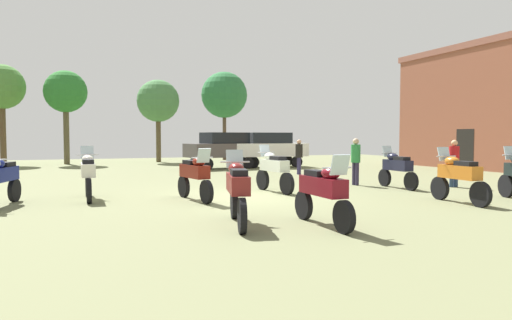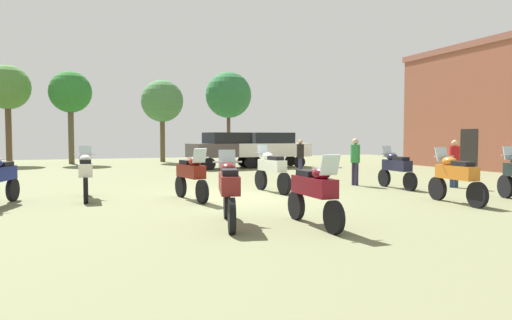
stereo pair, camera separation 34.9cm
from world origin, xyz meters
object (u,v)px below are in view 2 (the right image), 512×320
person_3 (454,160)px  tree_5 (70,93)px  motorcycle_5 (191,175)px  person_2 (355,158)px  motorcycle_13 (0,178)px  motorcycle_10 (314,191)px  motorcycle_1 (272,169)px  motorcycle_4 (456,176)px  car_2 (271,147)px  motorcycle_6 (86,173)px  tree_2 (228,95)px  car_1 (227,147)px  motorcycle_2 (396,168)px  motorcycle_9 (229,189)px  tree_1 (162,102)px  person_1 (300,154)px  tree_6 (7,88)px

person_3 → tree_5: 23.76m
motorcycle_5 → person_2: bearing=-174.4°
motorcycle_13 → tree_5: 19.26m
motorcycle_5 → motorcycle_10: motorcycle_5 is taller
motorcycle_1 → tree_5: (-6.38, 18.67, 3.84)m
person_3 → motorcycle_4: bearing=57.3°
motorcycle_1 → car_2: size_ratio=0.49×
motorcycle_6 → motorcycle_13: bearing=-167.6°
motorcycle_1 → tree_2: tree_2 is taller
motorcycle_10 → car_1: bearing=-101.1°
motorcycle_5 → tree_2: size_ratio=0.33×
motorcycle_2 → motorcycle_4: bearing=-100.7°
motorcycle_2 → motorcycle_5: (-7.21, -0.43, 0.01)m
motorcycle_9 → car_1: 16.76m
motorcycle_1 → tree_1: size_ratio=0.38×
motorcycle_5 → motorcycle_10: (1.46, -4.57, -0.01)m
motorcycle_5 → person_2: 6.72m
motorcycle_5 → motorcycle_6: size_ratio=0.95×
motorcycle_9 → car_2: (7.45, 15.97, 0.43)m
person_1 → tree_6: bearing=-124.4°
motorcycle_2 → car_2: car_2 is taller
motorcycle_13 → motorcycle_4: bearing=176.2°
car_1 → tree_5: tree_5 is taller
tree_1 → motorcycle_4: bearing=-80.0°
tree_1 → tree_5: 5.95m
motorcycle_9 → tree_6: (-7.18, 24.25, 4.08)m
car_1 → tree_6: size_ratio=0.73×
person_3 → tree_5: size_ratio=0.28×
motorcycle_1 → car_2: bearing=60.5°
motorcycle_9 → motorcycle_2: bearing=44.0°
motorcycle_1 → motorcycle_4: motorcycle_1 is taller
person_2 → tree_1: size_ratio=0.30×
motorcycle_6 → motorcycle_2: bearing=-4.5°
motorcycle_1 → tree_5: 20.10m
motorcycle_6 → car_1: car_1 is taller
motorcycle_2 → motorcycle_6: bearing=176.9°
motorcycle_13 → car_1: bearing=-114.8°
motorcycle_6 → tree_5: size_ratio=0.38×
person_1 → person_3: size_ratio=0.98×
car_1 → tree_2: bearing=-29.3°
person_3 → tree_1: size_ratio=0.29×
person_2 → person_3: (2.85, -1.82, -0.03)m
motorcycle_13 → person_2: size_ratio=1.19×
motorcycle_5 → person_3: 9.32m
motorcycle_5 → motorcycle_6: (-2.76, 1.26, 0.02)m
motorcycle_10 → person_2: 8.12m
motorcycle_9 → tree_5: tree_5 is taller
motorcycle_5 → motorcycle_9: size_ratio=0.96×
motorcycle_1 → person_1: person_1 is taller
person_1 → motorcycle_2: bearing=14.6°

